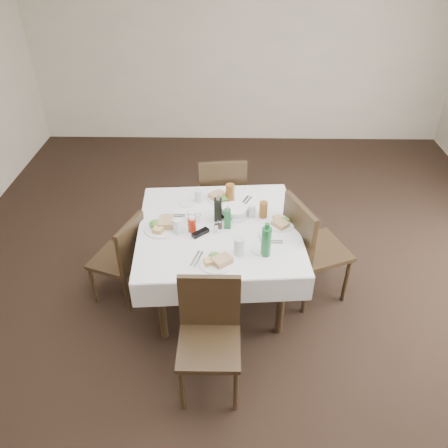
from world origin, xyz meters
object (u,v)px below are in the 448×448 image
chair_east (308,245)px  water_n (198,196)px  chair_west (124,255)px  oil_cruet_dark (218,209)px  dining_table (219,234)px  bread_basket (235,212)px  water_w (177,226)px  coffee_mug (192,217)px  water_e (252,211)px  chair_south (209,329)px  green_bottle (266,241)px  water_s (239,246)px  chair_north (222,194)px  ketchup_bottle (192,224)px  oil_cruet_green (228,218)px

chair_east → water_n: bearing=159.5°
chair_west → oil_cruet_dark: size_ratio=3.19×
chair_west → oil_cruet_dark: 0.91m
dining_table → bread_basket: bearing=50.8°
water_w → coffee_mug: size_ratio=0.90×
water_n → bread_basket: size_ratio=0.50×
water_n → water_e: water_n is taller
water_n → chair_south: bearing=-83.1°
chair_east → water_w: 1.12m
coffee_mug → green_bottle: bearing=-36.1°
water_s → green_bottle: size_ratio=0.51×
chair_east → bread_basket: size_ratio=4.24×
water_w → bread_basket: bearing=29.4°
chair_east → green_bottle: green_bottle is taller
chair_south → green_bottle: bearing=52.1°
chair_east → water_n: chair_east is taller
chair_north → chair_east: 1.13m
ketchup_bottle → coffee_mug: (-0.01, 0.14, -0.02)m
chair_east → oil_cruet_dark: (-0.77, 0.08, 0.30)m
water_n → water_w: water_w is taller
chair_north → green_bottle: green_bottle is taller
chair_east → green_bottle: (-0.40, -0.37, 0.32)m
oil_cruet_green → oil_cruet_dark: bearing=127.4°
chair_north → oil_cruet_green: 0.92m
water_e → coffee_mug: water_e is taller
green_bottle → coffee_mug: bearing=143.9°
water_n → ketchup_bottle: bearing=-92.8°
chair_north → water_n: bearing=-112.5°
chair_west → green_bottle: bearing=-14.9°
dining_table → chair_east: bearing=1.1°
chair_north → oil_cruet_dark: 0.83m
dining_table → water_w: (-0.33, -0.10, 0.15)m
chair_east → oil_cruet_green: 0.75m
chair_east → water_e: bearing=164.1°
water_w → ketchup_bottle: bearing=13.4°
oil_cruet_dark → coffee_mug: (-0.21, -0.02, -0.07)m
bread_basket → oil_cruet_dark: size_ratio=0.90×
water_e → oil_cruet_green: oil_cruet_green is taller
chair_south → green_bottle: green_bottle is taller
chair_south → oil_cruet_dark: bearing=88.0°
water_e → green_bottle: green_bottle is taller
chair_east → water_n: (-0.95, 0.36, 0.25)m
chair_north → oil_cruet_dark: bearing=-91.2°
green_bottle → bread_basket: bearing=113.9°
dining_table → coffee_mug: (-0.22, 0.07, 0.13)m
water_s → oil_cruet_dark: size_ratio=0.55×
chair_east → oil_cruet_green: chair_east is taller
coffee_mug → green_bottle: (0.58, -0.43, 0.08)m
chair_south → oil_cruet_green: (0.11, 0.86, 0.34)m
oil_cruet_dark → oil_cruet_green: oil_cruet_dark is taller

